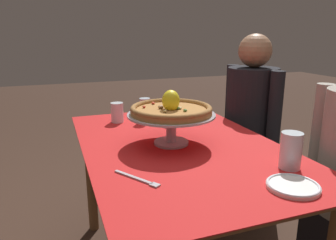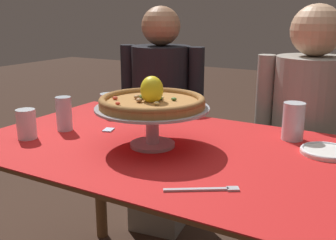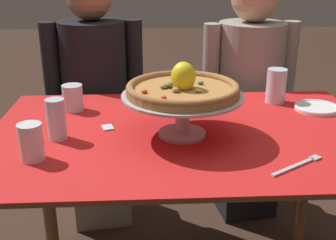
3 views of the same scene
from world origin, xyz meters
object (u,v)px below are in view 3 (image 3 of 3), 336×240
Objects in this scene: water_glass_front_left at (31,144)px; side_plate at (317,108)px; pizza_stand at (182,105)px; water_glass_back_right at (276,88)px; water_glass_side_left at (57,121)px; sugar_packet at (108,127)px; pizza at (183,88)px; water_glass_back_left at (73,99)px; diner_right at (247,104)px; diner_left at (97,112)px; dinner_fork at (299,164)px.

side_plate is (1.00, 0.38, -0.04)m from water_glass_front_left.
pizza_stand is 0.52m from water_glass_back_right.
water_glass_side_left is 0.18m from sugar_packet.
water_glass_back_left is (-0.40, 0.27, -0.12)m from pizza.
diner_right is at bearing 92.13° from water_glass_back_right.
pizza is 0.53m from water_glass_back_right.
water_glass_back_right is at bearing -24.37° from diner_left.
dinner_fork is at bearing -94.83° from diner_right.
diner_right reaches higher than diner_left.
water_glass_side_left is at bearing -158.08° from water_glass_back_right.
water_glass_side_left is 0.16m from water_glass_front_left.
pizza_stand is 0.49m from water_glass_back_left.
pizza_stand is 2.93× the size of water_glass_side_left.
diner_left reaches higher than water_glass_side_left.
water_glass_front_left is (-0.05, -0.43, 0.01)m from water_glass_back_left.
pizza_stand reaches higher than sugar_packet.
water_glass_side_left is 0.75× the size of dinner_fork.
water_glass_back_right is 0.99m from water_glass_front_left.
diner_left reaches higher than water_glass_front_left.
sugar_packet is at bearing 163.62° from pizza.
dinner_fork is 3.60× the size of sugar_packet.
pizza_stand reaches higher than water_glass_side_left.
pizza is at bearing -119.29° from diner_right.
water_glass_back_right is 1.03× the size of water_glass_side_left.
water_glass_back_right is at bearing 80.50° from dinner_fork.
water_glass_back_right is (0.41, 0.32, -0.05)m from pizza_stand.
pizza is 2.03× the size of dinner_fork.
water_glass_front_left is at bearing -159.22° from side_plate.
pizza_stand is at bearing -61.56° from diner_left.
pizza_stand is at bearing -16.31° from sugar_packet.
water_glass_side_left is 0.79× the size of side_plate.
sugar_packet is at bearing -159.49° from water_glass_back_right.
water_glass_back_right is 0.18m from side_plate.
water_glass_back_right reaches higher than dinner_fork.
side_plate is 0.52m from dinner_fork.
sugar_packet is at bearing 163.69° from pizza_stand.
water_glass_front_left is (-0.45, -0.16, -0.11)m from pizza.
dinner_fork is (0.72, -0.23, -0.06)m from water_glass_side_left.
dinner_fork is at bearing -37.04° from pizza_stand.
water_glass_front_left is 1.22m from diner_right.
diner_left reaches higher than water_glass_back_left.
diner_left is (-0.36, 0.67, -0.26)m from pizza_stand.
side_plate is 0.14× the size of diner_left.
pizza_stand reaches higher than dinner_fork.
pizza reaches higher than dinner_fork.
dinner_fork is 0.65m from sugar_packet.
diner_left is (-0.77, 0.35, -0.22)m from water_glass_back_right.
water_glass_back_right is 2.78× the size of sugar_packet.
diner_left is at bearing 118.44° from pizza_stand.
water_glass_side_left reaches higher than water_glass_front_left.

